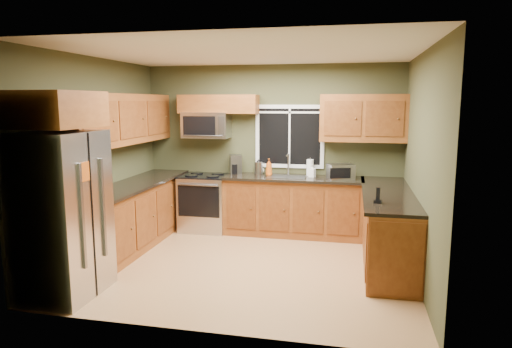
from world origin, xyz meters
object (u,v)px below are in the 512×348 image
at_px(paper_towel_roll, 310,167).
at_px(cordless_phone, 378,198).
at_px(toaster_oven, 341,172).
at_px(soap_bottle_c, 260,169).
at_px(soap_bottle_b, 312,171).
at_px(refrigerator, 62,215).
at_px(coffee_maker, 236,165).
at_px(soap_bottle_a, 269,167).
at_px(kettle, 259,167).
at_px(range, 205,202).
at_px(microwave, 206,125).

distance_m(paper_towel_roll, cordless_phone, 2.09).
distance_m(toaster_oven, soap_bottle_c, 1.34).
distance_m(paper_towel_roll, soap_bottle_b, 0.18).
xyz_separation_m(refrigerator, coffee_maker, (1.17, 2.94, 0.18)).
relative_size(refrigerator, soap_bottle_c, 11.23).
xyz_separation_m(soap_bottle_a, soap_bottle_c, (-0.18, 0.18, -0.06)).
relative_size(kettle, soap_bottle_b, 1.23).
xyz_separation_m(toaster_oven, coffee_maker, (-1.71, 0.23, 0.03)).
relative_size(range, paper_towel_roll, 3.28).
xyz_separation_m(coffee_maker, paper_towel_roll, (1.22, 0.04, -0.01)).
distance_m(coffee_maker, soap_bottle_b, 1.28).
bearing_deg(soap_bottle_c, refrigerator, -117.67).
bearing_deg(toaster_oven, range, 178.32).
xyz_separation_m(soap_bottle_b, cordless_phone, (0.92, -1.68, -0.04)).
relative_size(range, soap_bottle_b, 4.67).
distance_m(refrigerator, soap_bottle_a, 3.33).
distance_m(microwave, coffee_maker, 0.81).
bearing_deg(range, refrigerator, -103.97).
bearing_deg(refrigerator, soap_bottle_c, 62.33).
xyz_separation_m(paper_towel_roll, cordless_phone, (0.97, -1.85, -0.07)).
distance_m(kettle, soap_bottle_b, 0.89).
distance_m(refrigerator, soap_bottle_b, 3.72).
relative_size(soap_bottle_a, cordless_phone, 1.48).
bearing_deg(microwave, soap_bottle_c, 6.09).
xyz_separation_m(paper_towel_roll, soap_bottle_b, (0.05, -0.17, -0.03)).
bearing_deg(kettle, paper_towel_roll, 2.06).
bearing_deg(soap_bottle_c, paper_towel_roll, -1.40).
height_order(paper_towel_roll, cordless_phone, paper_towel_roll).
relative_size(coffee_maker, paper_towel_roll, 1.07).
relative_size(kettle, paper_towel_roll, 0.86).
bearing_deg(soap_bottle_c, soap_bottle_a, -45.02).
relative_size(range, microwave, 1.23).
bearing_deg(coffee_maker, soap_bottle_b, -5.88).
xyz_separation_m(microwave, soap_bottle_b, (1.75, -0.10, -0.69)).
relative_size(coffee_maker, soap_bottle_c, 1.91).
bearing_deg(soap_bottle_a, refrigerator, -121.78).
bearing_deg(refrigerator, kettle, 62.20).
bearing_deg(soap_bottle_a, microwave, 175.58).
relative_size(refrigerator, soap_bottle_b, 8.97).
distance_m(refrigerator, paper_towel_roll, 3.82).
distance_m(microwave, kettle, 1.10).
xyz_separation_m(soap_bottle_c, cordless_phone, (1.78, -1.87, -0.02)).
xyz_separation_m(soap_bottle_a, soap_bottle_b, (0.69, -0.02, -0.04)).
distance_m(paper_towel_roll, soap_bottle_a, 0.66).
bearing_deg(refrigerator, soap_bottle_b, 49.02).
height_order(refrigerator, soap_bottle_c, refrigerator).
relative_size(microwave, toaster_oven, 1.70).
relative_size(coffee_maker, cordless_phone, 1.65).
xyz_separation_m(kettle, cordless_phone, (1.80, -1.82, -0.06)).
distance_m(refrigerator, microwave, 3.10).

